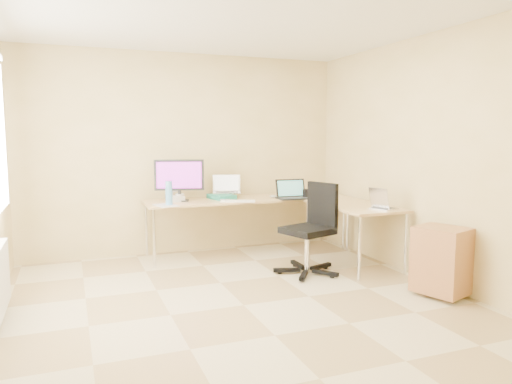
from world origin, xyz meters
name	(u,v)px	position (x,y,z in m)	size (l,w,h in m)	color
floor	(244,305)	(0.00, 0.00, 0.00)	(4.50, 4.50, 0.00)	beige
ceiling	(243,11)	(0.00, 0.00, 2.60)	(4.50, 4.50, 0.00)	white
wall_back	(185,154)	(0.00, 2.25, 1.30)	(4.50, 4.50, 0.00)	beige
wall_front	(411,191)	(0.00, -2.25, 1.30)	(4.50, 4.50, 0.00)	beige
wall_right	(433,159)	(2.10, 0.00, 1.30)	(4.50, 4.50, 0.00)	beige
desk_main	(248,225)	(0.72, 1.85, 0.36)	(2.65, 0.70, 0.73)	tan
desk_return	(353,235)	(1.70, 0.85, 0.36)	(0.70, 1.30, 0.73)	tan
monitor	(179,180)	(-0.17, 1.88, 0.99)	(0.61, 0.20, 0.52)	black
book_stack	(222,197)	(0.38, 1.89, 0.76)	(0.25, 0.34, 0.06)	#1C715F
laptop_center	(227,184)	(0.49, 2.00, 0.90)	(0.36, 0.28, 0.23)	#B7B9C4
laptop_black	(293,189)	(1.24, 1.56, 0.86)	(0.40, 0.29, 0.25)	black
keyboard	(238,201)	(0.49, 1.55, 0.74)	(0.42, 0.12, 0.02)	white
mouse	(273,196)	(1.05, 1.75, 0.75)	(0.10, 0.06, 0.04)	silver
mug	(180,198)	(-0.18, 1.83, 0.78)	(0.11, 0.11, 0.10)	silver
cd_stack	(225,200)	(0.35, 1.66, 0.75)	(0.13, 0.13, 0.03)	silver
water_bottle	(169,193)	(-0.36, 1.57, 0.87)	(0.08, 0.08, 0.29)	#5292C4
papers	(166,205)	(-0.40, 1.55, 0.73)	(0.22, 0.32, 0.01)	silver
white_box	(175,199)	(-0.23, 1.85, 0.77)	(0.20, 0.14, 0.07)	silver
desk_fan	(172,187)	(-0.23, 2.05, 0.89)	(0.25, 0.25, 0.31)	silver
black_cup	(305,194)	(1.42, 1.56, 0.79)	(0.07, 0.07, 0.12)	black
laptop_return	(384,200)	(1.81, 0.42, 0.83)	(0.23, 0.30, 0.20)	silver
office_chair	(307,230)	(1.01, 0.71, 0.50)	(0.61, 0.61, 1.02)	black
cabinet	(441,260)	(1.85, -0.46, 0.36)	(0.37, 0.46, 0.64)	#A37442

